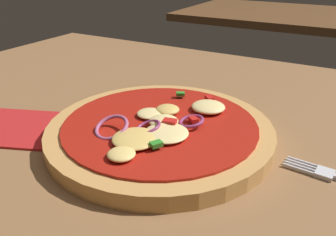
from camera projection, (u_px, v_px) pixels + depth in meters
name	position (u px, v px, depth m)	size (l,w,h in m)	color
dining_table	(179.00, 164.00, 0.40)	(1.17, 0.88, 0.03)	brown
pizza	(160.00, 130.00, 0.43)	(0.28, 0.28, 0.04)	tan
napkin	(9.00, 127.00, 0.46)	(0.18, 0.15, 0.00)	#B21E1E
background_table	(273.00, 14.00, 1.38)	(0.69, 0.54, 0.03)	brown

